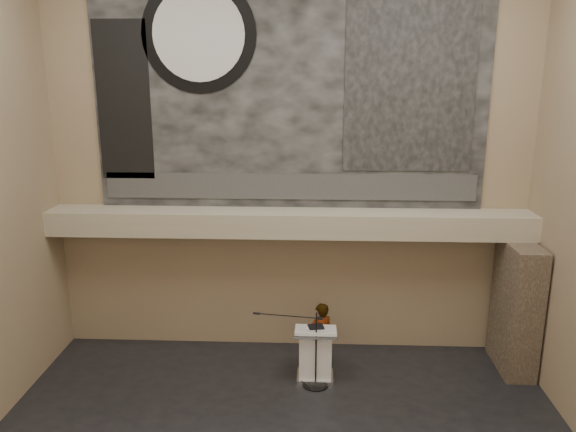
{
  "coord_description": "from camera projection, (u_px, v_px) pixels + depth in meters",
  "views": [
    {
      "loc": [
        0.47,
        -7.6,
        6.04
      ],
      "look_at": [
        0.0,
        3.2,
        3.2
      ],
      "focal_mm": 35.0,
      "sensor_mm": 36.0,
      "label": 1
    }
  ],
  "objects": [
    {
      "name": "mic_stand",
      "position": [
        313.0,
        374.0,
        11.02
      ],
      "size": [
        1.49,
        0.52,
        1.54
      ],
      "rotation": [
        0.0,
        0.0,
        -0.14
      ],
      "color": "black",
      "rests_on": "floor"
    },
    {
      "name": "wall_back",
      "position": [
        290.0,
        158.0,
        11.68
      ],
      "size": [
        10.0,
        0.02,
        8.5
      ],
      "primitive_type": "cube",
      "color": "#8F745B",
      "rests_on": "floor"
    },
    {
      "name": "speaker_person",
      "position": [
        321.0,
        337.0,
        11.47
      ],
      "size": [
        0.63,
        0.54,
        1.47
      ],
      "primitive_type": "imported",
      "rotation": [
        0.0,
        0.0,
        3.56
      ],
      "color": "silver",
      "rests_on": "floor"
    },
    {
      "name": "banner_text_strip",
      "position": [
        290.0,
        186.0,
        11.76
      ],
      "size": [
        7.76,
        0.02,
        0.55
      ],
      "primitive_type": "cube",
      "color": "#313131",
      "rests_on": "banner"
    },
    {
      "name": "papers",
      "position": [
        312.0,
        329.0,
        10.98
      ],
      "size": [
        0.29,
        0.35,
        0.0
      ],
      "primitive_type": "cube",
      "rotation": [
        0.0,
        0.0,
        -0.24
      ],
      "color": "white",
      "rests_on": "lectern"
    },
    {
      "name": "lectern",
      "position": [
        315.0,
        353.0,
        11.16
      ],
      "size": [
        0.82,
        0.59,
        1.14
      ],
      "rotation": [
        0.0,
        0.0,
        -0.01
      ],
      "color": "silver",
      "rests_on": "floor"
    },
    {
      "name": "soffit",
      "position": [
        289.0,
        223.0,
        11.62
      ],
      "size": [
        10.0,
        0.8,
        0.5
      ],
      "primitive_type": "cube",
      "color": "#9E927A",
      "rests_on": "wall_back"
    },
    {
      "name": "stone_pier",
      "position": [
        516.0,
        307.0,
        11.4
      ],
      "size": [
        0.6,
        1.4,
        2.7
      ],
      "primitive_type": "cube",
      "color": "#3D3126",
      "rests_on": "floor"
    },
    {
      "name": "binder",
      "position": [
        316.0,
        327.0,
        11.04
      ],
      "size": [
        0.34,
        0.29,
        0.04
      ],
      "primitive_type": "cube",
      "rotation": [
        0.0,
        0.0,
        0.21
      ],
      "color": "black",
      "rests_on": "lectern"
    },
    {
      "name": "banner_clock_face",
      "position": [
        198.0,
        34.0,
        11.05
      ],
      "size": [
        1.84,
        0.02,
        1.84
      ],
      "primitive_type": "cylinder",
      "rotation": [
        1.57,
        0.0,
        0.0
      ],
      "color": "silver",
      "rests_on": "banner"
    },
    {
      "name": "sprinkler_left",
      "position": [
        212.0,
        235.0,
        11.71
      ],
      "size": [
        0.04,
        0.04,
        0.06
      ],
      "primitive_type": "cylinder",
      "color": "#B2893D",
      "rests_on": "soffit"
    },
    {
      "name": "sprinkler_right",
      "position": [
        381.0,
        238.0,
        11.57
      ],
      "size": [
        0.04,
        0.04,
        0.06
      ],
      "primitive_type": "cylinder",
      "color": "#B2893D",
      "rests_on": "soffit"
    },
    {
      "name": "banner_clock_rim",
      "position": [
        199.0,
        34.0,
        11.07
      ],
      "size": [
        2.3,
        0.02,
        2.3
      ],
      "primitive_type": "cylinder",
      "rotation": [
        1.57,
        0.0,
        0.0
      ],
      "color": "black",
      "rests_on": "banner"
    },
    {
      "name": "banner_building_print",
      "position": [
        410.0,
        81.0,
        11.12
      ],
      "size": [
        2.6,
        0.02,
        3.6
      ],
      "primitive_type": "cube",
      "color": "black",
      "rests_on": "banner"
    },
    {
      "name": "banner",
      "position": [
        290.0,
        86.0,
        11.28
      ],
      "size": [
        8.0,
        0.05,
        5.0
      ],
      "primitive_type": "cube",
      "color": "black",
      "rests_on": "wall_back"
    },
    {
      "name": "wall_front",
      "position": [
        244.0,
        331.0,
        3.95
      ],
      "size": [
        10.0,
        0.02,
        8.5
      ],
      "primitive_type": "cube",
      "color": "#8F745B",
      "rests_on": "floor"
    },
    {
      "name": "banner_brick_print",
      "position": [
        124.0,
        101.0,
        11.46
      ],
      "size": [
        1.1,
        0.02,
        3.2
      ],
      "primitive_type": "cube",
      "color": "black",
      "rests_on": "banner"
    }
  ]
}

